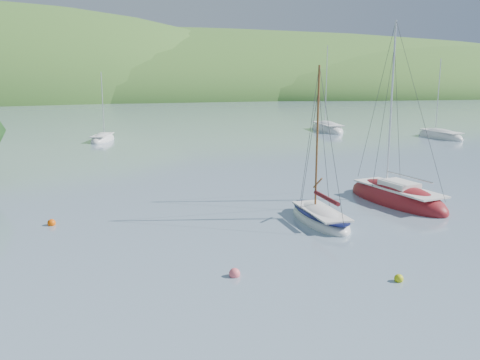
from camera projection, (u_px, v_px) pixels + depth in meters
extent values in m
plane|color=#768FA3|center=(316.00, 281.00, 22.05)|extent=(700.00, 700.00, 0.00)
ellipsoid|color=#436B28|center=(139.00, 93.00, 184.20)|extent=(440.00, 110.00, 44.00)
ellipsoid|color=#436B28|center=(391.00, 92.00, 194.33)|extent=(240.00, 100.00, 34.00)
ellipsoid|color=silver|center=(320.00, 220.00, 30.63)|extent=(2.57, 6.25, 1.50)
cube|color=silver|center=(321.00, 211.00, 30.41)|extent=(1.93, 4.87, 0.10)
cylinder|color=brown|center=(317.00, 138.00, 30.38)|extent=(0.12, 0.12, 8.19)
ellipsoid|color=#0A0E37|center=(320.00, 212.00, 30.54)|extent=(2.53, 6.19, 0.26)
cylinder|color=maroon|center=(326.00, 198.00, 29.64)|extent=(0.39, 2.96, 0.24)
ellipsoid|color=maroon|center=(396.00, 200.00, 34.95)|extent=(4.73, 8.94, 2.34)
cube|color=silver|center=(399.00, 188.00, 34.63)|extent=(3.59, 6.95, 0.10)
cylinder|color=silver|center=(391.00, 105.00, 34.59)|extent=(0.12, 0.12, 10.63)
cube|color=silver|center=(399.00, 185.00, 34.58)|extent=(2.08, 2.68, 0.42)
cylinder|color=silver|center=(409.00, 177.00, 33.69)|extent=(0.99, 4.00, 0.09)
ellipsoid|color=silver|center=(103.00, 140.00, 64.40)|extent=(3.77, 6.57, 1.70)
cube|color=silver|center=(102.00, 135.00, 64.16)|extent=(2.87, 5.11, 0.10)
cylinder|color=silver|center=(103.00, 104.00, 64.25)|extent=(0.12, 0.12, 7.46)
ellipsoid|color=silver|center=(327.00, 130.00, 74.56)|extent=(3.48, 9.00, 2.41)
cube|color=silver|center=(328.00, 124.00, 74.21)|extent=(2.61, 7.01, 0.10)
cylinder|color=silver|center=(326.00, 85.00, 74.32)|extent=(0.12, 0.12, 10.66)
ellipsoid|color=silver|center=(440.00, 137.00, 67.11)|extent=(3.64, 7.74, 2.03)
cube|color=silver|center=(441.00, 131.00, 66.83)|extent=(2.75, 6.02, 0.10)
cylinder|color=silver|center=(438.00, 95.00, 66.87)|extent=(0.12, 0.12, 8.93)
sphere|color=#C2CE11|center=(399.00, 279.00, 22.04)|extent=(0.38, 0.38, 0.38)
sphere|color=#FF636D|center=(235.00, 274.00, 22.57)|extent=(0.48, 0.48, 0.48)
sphere|color=#ED5404|center=(52.00, 223.00, 29.91)|extent=(0.46, 0.46, 0.46)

